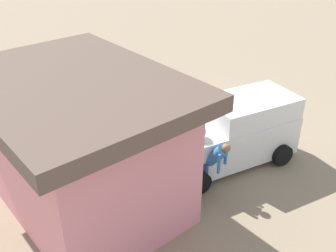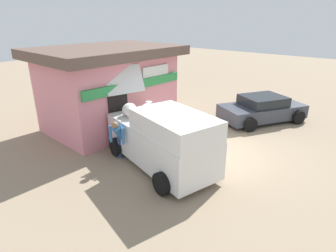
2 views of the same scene
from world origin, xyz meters
name	(u,v)px [view 1 (image 1 of 2)]	position (x,y,z in m)	size (l,w,h in m)	color
ground_plane	(192,123)	(0.00, 0.00, 0.00)	(60.00, 60.00, 0.00)	gray
storefront_bar	(80,142)	(-1.13, 5.18, 1.85)	(6.12, 4.55, 3.56)	pink
delivery_van	(230,133)	(-2.45, 0.90, 1.02)	(2.95, 5.07, 3.04)	white
parked_sedan	(123,78)	(4.00, 0.16, 0.59)	(4.37, 3.54, 1.24)	#383D47
vendor_standing	(168,138)	(-1.40, 2.47, 1.00)	(0.57, 0.35, 1.74)	navy
customer_bending	(215,161)	(-3.07, 2.26, 0.94)	(0.74, 0.63, 1.55)	navy
unloaded_banana_pile	(133,184)	(-1.64, 4.01, 0.24)	(0.65, 0.77, 0.50)	silver
paint_bucket	(140,136)	(0.38, 2.15, 0.15)	(0.28, 0.28, 0.31)	blue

